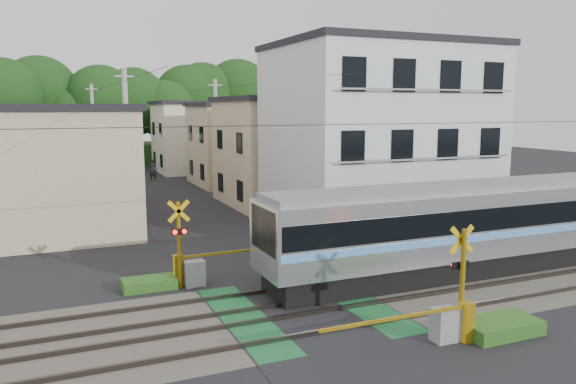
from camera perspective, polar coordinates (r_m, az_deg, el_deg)
name	(u,v)px	position (r m, az deg, el deg)	size (l,w,h in m)	color
ground	(303,310)	(17.62, 1.52, -11.86)	(120.00, 120.00, 0.00)	black
track_bed	(303,309)	(17.60, 1.52, -11.75)	(120.00, 120.00, 0.14)	#47423A
commuter_train	(467,226)	(21.96, 17.73, -3.28)	(16.27, 2.57, 3.38)	black
crossing_signal_near	(450,316)	(15.76, 16.09, -11.98)	(4.74, 0.65, 3.09)	#E6B00C
crossing_signal_far	(191,266)	(19.90, -9.79, -7.41)	(4.74, 0.65, 3.09)	#E6B00C
apartment_block	(377,137)	(28.96, 9.07, 5.55)	(10.20, 8.36, 9.30)	silver
houses_row	(156,148)	(41.63, -13.23, 4.40)	(22.07, 31.35, 6.80)	#CBB48F
tree_hill	(129,109)	(64.11, -15.87, 8.09)	(40.00, 13.78, 11.88)	#193B13
catenary	(463,180)	(19.95, 17.39, 1.12)	(60.00, 5.04, 7.00)	#2D2D33
utility_poles	(144,139)	(38.49, -14.43, 5.28)	(7.90, 42.00, 8.00)	#A5A5A0
pedestrian	(153,170)	(48.55, -13.57, 2.24)	(0.69, 0.45, 1.88)	#31323D
weed_patches	(354,297)	(18.24, 6.76, -10.58)	(10.25, 8.80, 0.40)	#2D5E1E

